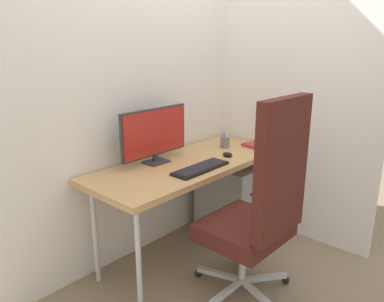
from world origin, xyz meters
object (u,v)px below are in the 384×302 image
(keyboard, at_px, (201,168))
(pen_holder, at_px, (225,142))
(monitor, at_px, (155,134))
(filing_cabinet, at_px, (234,196))
(notebook, at_px, (258,146))
(office_chair, at_px, (261,205))
(mouse, at_px, (227,154))

(keyboard, bearing_deg, pen_holder, 21.30)
(monitor, bearing_deg, filing_cabinet, -12.83)
(keyboard, relative_size, notebook, 2.11)
(monitor, height_order, notebook, monitor)
(pen_holder, bearing_deg, filing_cabinet, -21.65)
(office_chair, xyz_separation_m, pen_holder, (0.57, 0.71, 0.15))
(keyboard, bearing_deg, mouse, 7.22)
(mouse, bearing_deg, pen_holder, 56.81)
(monitor, distance_m, mouse, 0.58)
(filing_cabinet, height_order, monitor, monitor)
(filing_cabinet, relative_size, monitor, 1.00)
(filing_cabinet, height_order, pen_holder, pen_holder)
(filing_cabinet, relative_size, mouse, 7.21)
(keyboard, distance_m, notebook, 0.74)
(keyboard, relative_size, mouse, 5.61)
(monitor, bearing_deg, keyboard, -74.29)
(office_chair, height_order, monitor, office_chair)
(keyboard, bearing_deg, office_chair, -93.04)
(monitor, xyz_separation_m, keyboard, (0.10, -0.34, -0.20))
(office_chair, bearing_deg, keyboard, 86.96)
(mouse, bearing_deg, office_chair, -111.04)
(pen_holder, bearing_deg, notebook, -44.75)
(office_chair, distance_m, keyboard, 0.51)
(office_chair, xyz_separation_m, monitor, (-0.07, 0.84, 0.31))
(office_chair, xyz_separation_m, mouse, (0.39, 0.54, 0.12))
(pen_holder, height_order, notebook, pen_holder)
(filing_cabinet, height_order, notebook, notebook)
(mouse, xyz_separation_m, pen_holder, (0.19, 0.17, 0.03))
(filing_cabinet, xyz_separation_m, pen_holder, (-0.10, 0.04, 0.49))
(monitor, height_order, keyboard, monitor)
(mouse, distance_m, notebook, 0.38)
(pen_holder, bearing_deg, keyboard, -158.70)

